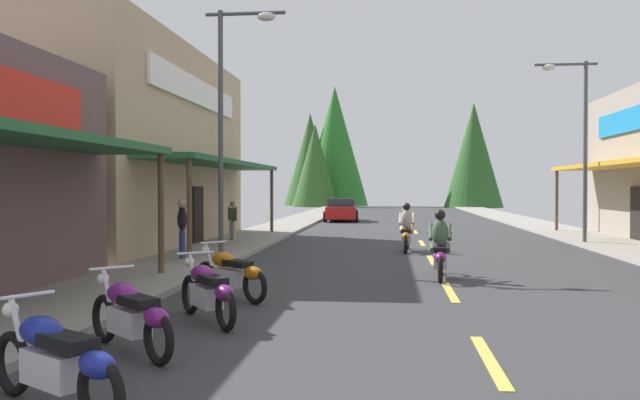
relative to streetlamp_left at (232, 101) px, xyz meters
The scene contains 17 objects.
ground 12.85m from the streetlamp_left, 63.17° to the left, with size 10.71×85.31×0.10m, color #38383A.
sidewalk_left 11.66m from the streetlamp_left, 96.49° to the left, with size 2.61×85.31×0.12m, color gray.
sidewalk_right 16.76m from the streetlamp_left, 41.62° to the left, with size 2.61×85.31×0.12m, color #9E9991.
centerline_dashes 15.06m from the streetlamp_left, 67.82° to the left, with size 0.16×60.08×0.01m.
storefront_left_far 7.84m from the streetlamp_left, 139.33° to the left, with size 8.60×13.60×6.96m.
streetlamp_left is the anchor object (origin of this frame).
streetlamp_right 12.82m from the streetlamp_left, 32.02° to the left, with size 2.18×0.30×6.56m.
motorcycle_parked_left_0 12.32m from the streetlamp_left, 84.09° to the right, with size 1.88×1.21×1.04m.
motorcycle_parked_left_1 10.36m from the streetlamp_left, 83.65° to the right, with size 1.66×1.51×1.04m.
motorcycle_parked_left_2 8.71m from the streetlamp_left, 78.93° to the right, with size 1.36×1.77×1.04m.
motorcycle_parked_left_3 6.94m from the streetlamp_left, 76.51° to the right, with size 1.71×1.45×1.04m.
rider_cruising_lead 7.00m from the streetlamp_left, 24.14° to the right, with size 0.60×2.14×1.57m.
rider_cruising_trailing 7.16m from the streetlamp_left, 38.10° to the left, with size 0.60×2.14×1.57m.
pedestrian_by_shop 3.66m from the streetlamp_left, behind, with size 0.40×0.51×1.75m.
pedestrian_browsing 7.48m from the streetlamp_left, 103.78° to the left, with size 0.44×0.44×1.55m.
parked_car_curbside 22.73m from the streetlamp_left, 86.71° to the left, with size 2.27×4.40×1.40m.
treeline_backdrop 54.94m from the streetlamp_left, 89.50° to the left, with size 23.76×12.41×13.62m.
Camera 1 is at (-1.19, -0.33, 2.06)m, focal length 36.42 mm.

